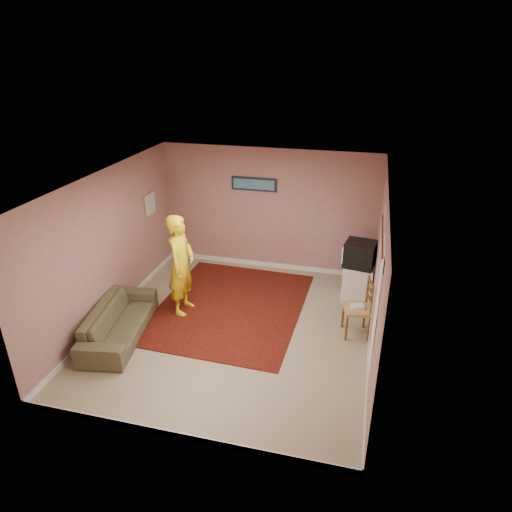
% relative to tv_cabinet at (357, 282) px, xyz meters
% --- Properties ---
extents(ground, '(5.00, 5.00, 0.00)m').
position_rel_tv_cabinet_xyz_m(ground, '(-1.95, -1.57, -0.35)').
color(ground, gray).
rests_on(ground, ground).
extents(wall_back, '(4.50, 0.02, 2.60)m').
position_rel_tv_cabinet_xyz_m(wall_back, '(-1.95, 0.93, 0.95)').
color(wall_back, '#A2786A').
rests_on(wall_back, ground).
extents(wall_front, '(4.50, 0.02, 2.60)m').
position_rel_tv_cabinet_xyz_m(wall_front, '(-1.95, -4.07, 0.95)').
color(wall_front, '#A2786A').
rests_on(wall_front, ground).
extents(wall_left, '(0.02, 5.00, 2.60)m').
position_rel_tv_cabinet_xyz_m(wall_left, '(-4.20, -1.57, 0.95)').
color(wall_left, '#A2786A').
rests_on(wall_left, ground).
extents(wall_right, '(0.02, 5.00, 2.60)m').
position_rel_tv_cabinet_xyz_m(wall_right, '(0.30, -1.57, 0.95)').
color(wall_right, '#A2786A').
rests_on(wall_right, ground).
extents(ceiling, '(4.50, 5.00, 0.02)m').
position_rel_tv_cabinet_xyz_m(ceiling, '(-1.95, -1.57, 2.25)').
color(ceiling, white).
rests_on(ceiling, wall_back).
extents(baseboard_back, '(4.50, 0.02, 0.10)m').
position_rel_tv_cabinet_xyz_m(baseboard_back, '(-1.95, 0.92, -0.30)').
color(baseboard_back, silver).
rests_on(baseboard_back, ground).
extents(baseboard_front, '(4.50, 0.02, 0.10)m').
position_rel_tv_cabinet_xyz_m(baseboard_front, '(-1.95, -4.06, -0.30)').
color(baseboard_front, silver).
rests_on(baseboard_front, ground).
extents(baseboard_left, '(0.02, 5.00, 0.10)m').
position_rel_tv_cabinet_xyz_m(baseboard_left, '(-4.19, -1.57, -0.30)').
color(baseboard_left, silver).
rests_on(baseboard_left, ground).
extents(baseboard_right, '(0.02, 5.00, 0.10)m').
position_rel_tv_cabinet_xyz_m(baseboard_right, '(0.29, -1.57, -0.30)').
color(baseboard_right, silver).
rests_on(baseboard_right, ground).
extents(window, '(0.01, 1.10, 1.50)m').
position_rel_tv_cabinet_xyz_m(window, '(0.29, -2.47, 1.10)').
color(window, black).
rests_on(window, wall_right).
extents(curtain_sheer, '(0.01, 0.75, 2.10)m').
position_rel_tv_cabinet_xyz_m(curtain_sheer, '(0.28, -2.62, 0.90)').
color(curtain_sheer, white).
rests_on(curtain_sheer, wall_right).
extents(curtain_floral, '(0.01, 0.35, 2.10)m').
position_rel_tv_cabinet_xyz_m(curtain_floral, '(0.27, -1.92, 0.90)').
color(curtain_floral, silver).
rests_on(curtain_floral, wall_right).
extents(curtain_rod, '(0.02, 1.40, 0.02)m').
position_rel_tv_cabinet_xyz_m(curtain_rod, '(0.25, -2.47, 1.97)').
color(curtain_rod, brown).
rests_on(curtain_rod, wall_right).
extents(picture_back, '(0.95, 0.04, 0.28)m').
position_rel_tv_cabinet_xyz_m(picture_back, '(-2.25, 0.89, 1.50)').
color(picture_back, '#121B33').
rests_on(picture_back, wall_back).
extents(picture_left, '(0.04, 0.38, 0.42)m').
position_rel_tv_cabinet_xyz_m(picture_left, '(-4.17, 0.03, 1.20)').
color(picture_left, '#CDBD8D').
rests_on(picture_left, wall_left).
extents(area_rug, '(2.67, 3.30, 0.02)m').
position_rel_tv_cabinet_xyz_m(area_rug, '(-2.24, -0.92, -0.34)').
color(area_rug, black).
rests_on(area_rug, ground).
extents(tv_cabinet, '(0.55, 0.50, 0.69)m').
position_rel_tv_cabinet_xyz_m(tv_cabinet, '(0.00, 0.00, 0.00)').
color(tv_cabinet, white).
rests_on(tv_cabinet, ground).
extents(crt_tv, '(0.62, 0.57, 0.47)m').
position_rel_tv_cabinet_xyz_m(crt_tv, '(-0.01, 0.00, 0.58)').
color(crt_tv, black).
rests_on(crt_tv, tv_cabinet).
extents(chair_a, '(0.52, 0.50, 0.53)m').
position_rel_tv_cabinet_xyz_m(chair_a, '(0.05, 0.21, 0.25)').
color(chair_a, tan).
rests_on(chair_a, ground).
extents(dvd_player, '(0.42, 0.34, 0.06)m').
position_rel_tv_cabinet_xyz_m(dvd_player, '(0.05, 0.21, 0.19)').
color(dvd_player, '#ACADB1').
rests_on(dvd_player, chair_a).
extents(blue_throw, '(0.38, 0.05, 0.40)m').
position_rel_tv_cabinet_xyz_m(blue_throw, '(0.05, 0.40, 0.44)').
color(blue_throw, '#9BB9FF').
rests_on(blue_throw, chair_a).
extents(chair_b, '(0.52, 0.54, 0.54)m').
position_rel_tv_cabinet_xyz_m(chair_b, '(0.05, -1.22, 0.27)').
color(chair_b, tan).
rests_on(chair_b, ground).
extents(game_console, '(0.25, 0.21, 0.04)m').
position_rel_tv_cabinet_xyz_m(game_console, '(0.05, -1.22, 0.19)').
color(game_console, white).
rests_on(game_console, chair_b).
extents(sofa, '(1.07, 2.03, 0.57)m').
position_rel_tv_cabinet_xyz_m(sofa, '(-3.75, -2.25, -0.06)').
color(sofa, brown).
rests_on(sofa, ground).
extents(person, '(0.45, 0.68, 1.85)m').
position_rel_tv_cabinet_xyz_m(person, '(-3.02, -1.23, 0.58)').
color(person, yellow).
rests_on(person, ground).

